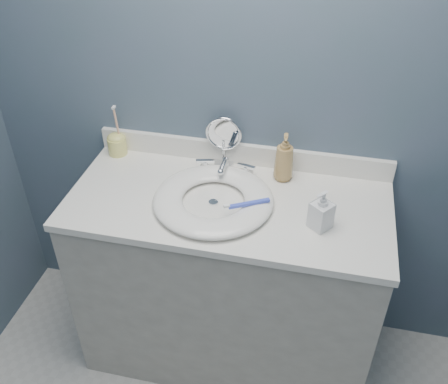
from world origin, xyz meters
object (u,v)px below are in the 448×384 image
(soap_bottle_clear, at_px, (322,210))
(toothbrush_holder, at_px, (117,143))
(makeup_mirror, at_px, (224,139))
(soap_bottle_amber, at_px, (284,157))

(soap_bottle_clear, relative_size, toothbrush_holder, 0.67)
(soap_bottle_clear, bearing_deg, toothbrush_holder, -160.26)
(makeup_mirror, bearing_deg, toothbrush_holder, -177.85)
(makeup_mirror, distance_m, soap_bottle_amber, 0.26)
(soap_bottle_amber, relative_size, toothbrush_holder, 0.88)
(makeup_mirror, height_order, soap_bottle_clear, makeup_mirror)
(makeup_mirror, xyz_separation_m, soap_bottle_clear, (0.42, -0.32, -0.04))
(soap_bottle_amber, xyz_separation_m, soap_bottle_clear, (0.16, -0.27, -0.02))
(makeup_mirror, distance_m, toothbrush_holder, 0.46)
(soap_bottle_amber, height_order, toothbrush_holder, toothbrush_holder)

